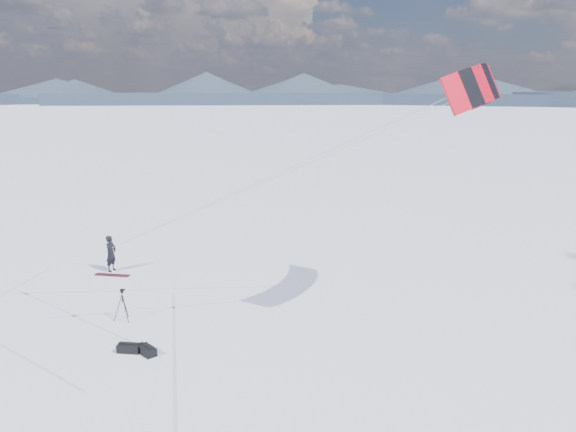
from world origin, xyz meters
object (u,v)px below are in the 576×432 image
Objects in this scene: snowboard at (112,275)px; tripod at (123,300)px; snowkiter at (112,271)px; gear_bag_b at (147,350)px; gear_bag_a at (129,348)px.

snowboard is 1.32× the size of tripod.
snowkiter reaches higher than snowboard.
gear_bag_b is (8.02, -5.10, 0.14)m from snowkiter.
gear_bag_b is (7.46, -4.64, 0.12)m from snowboard.
tripod is 1.53× the size of gear_bag_a.
tripod is 3.26m from gear_bag_b.
snowkiter is at bearing 116.72° from snowboard.
snowkiter reaches higher than gear_bag_b.
gear_bag_a is at bearing -59.55° from snowboard.
gear_bag_a is 0.66m from gear_bag_b.
snowkiter is at bearing 154.33° from tripod.
snowboard is (0.56, -0.46, 0.02)m from snowkiter.
snowboard is 8.39m from gear_bag_a.
snowboard is at bearing -143.93° from snowkiter.
tripod is 1.60× the size of gear_bag_b.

